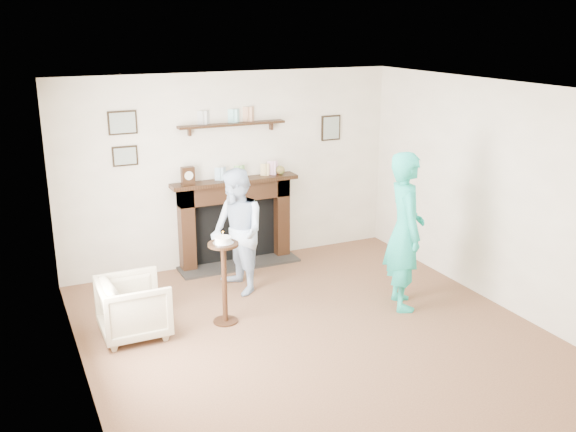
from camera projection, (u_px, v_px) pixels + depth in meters
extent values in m
plane|color=brown|center=(319.00, 339.00, 6.51)|extent=(5.00, 5.00, 0.00)
cube|color=beige|center=(231.00, 170.00, 8.32)|extent=(4.50, 0.04, 2.50)
cube|color=beige|center=(77.00, 257.00, 5.24)|extent=(0.04, 5.00, 2.50)
cube|color=beige|center=(502.00, 196.00, 7.05)|extent=(0.04, 5.00, 2.50)
cube|color=silver|center=(323.00, 90.00, 5.79)|extent=(4.50, 5.00, 0.04)
cube|color=black|center=(187.00, 230.00, 8.17)|extent=(0.18, 0.20, 1.10)
cube|color=black|center=(281.00, 217.00, 8.70)|extent=(0.18, 0.20, 1.10)
cube|color=black|center=(234.00, 192.00, 8.31)|extent=(1.50, 0.20, 0.24)
cube|color=black|center=(234.00, 230.00, 8.53)|extent=(1.14, 0.06, 0.86)
cube|color=#2A2725|center=(239.00, 264.00, 8.49)|extent=(1.60, 0.44, 0.03)
cube|color=black|center=(235.00, 181.00, 8.24)|extent=(1.68, 0.26, 0.05)
cube|color=black|center=(232.00, 124.00, 8.08)|extent=(1.40, 0.15, 0.03)
cube|color=black|center=(122.00, 123.00, 7.56)|extent=(0.34, 0.03, 0.28)
cube|color=black|center=(125.00, 156.00, 7.68)|extent=(0.30, 0.03, 0.24)
cube|color=black|center=(331.00, 128.00, 8.76)|extent=(0.28, 0.03, 0.34)
cube|color=black|center=(188.00, 176.00, 7.95)|extent=(0.16, 0.09, 0.22)
cylinder|color=beige|center=(189.00, 176.00, 7.91)|extent=(0.11, 0.01, 0.11)
sphere|color=green|center=(280.00, 170.00, 8.48)|extent=(0.12, 0.12, 0.12)
imported|color=tan|center=(136.00, 334.00, 6.61)|extent=(0.68, 0.66, 0.62)
imported|color=silver|center=(239.00, 291.00, 7.68)|extent=(0.64, 0.78, 1.49)
imported|color=teal|center=(401.00, 305.00, 7.30)|extent=(0.62, 0.75, 1.77)
cylinder|color=black|center=(226.00, 321.00, 6.89)|extent=(0.26, 0.26, 0.02)
cylinder|color=black|center=(224.00, 284.00, 6.76)|extent=(0.06, 0.06, 0.85)
cylinder|color=black|center=(223.00, 244.00, 6.63)|extent=(0.32, 0.32, 0.03)
cylinder|color=silver|center=(223.00, 243.00, 6.63)|extent=(0.22, 0.22, 0.01)
cylinder|color=white|center=(223.00, 240.00, 6.62)|extent=(0.17, 0.17, 0.06)
cylinder|color=#FDDA9F|center=(223.00, 235.00, 6.60)|extent=(0.01, 0.01, 0.05)
sphere|color=orange|center=(223.00, 232.00, 6.59)|extent=(0.02, 0.02, 0.02)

